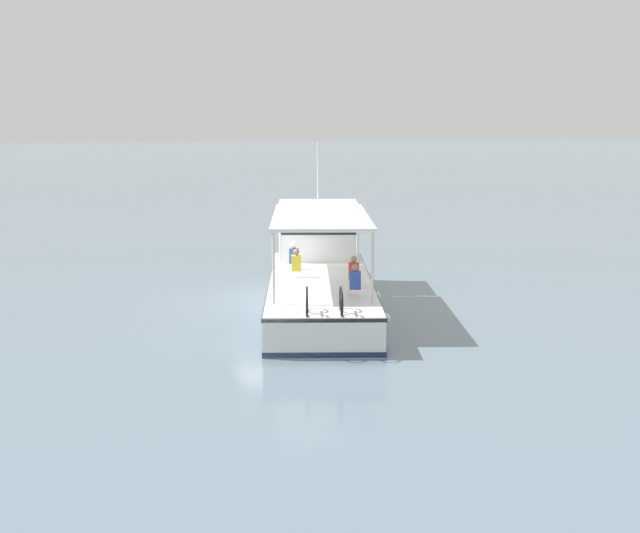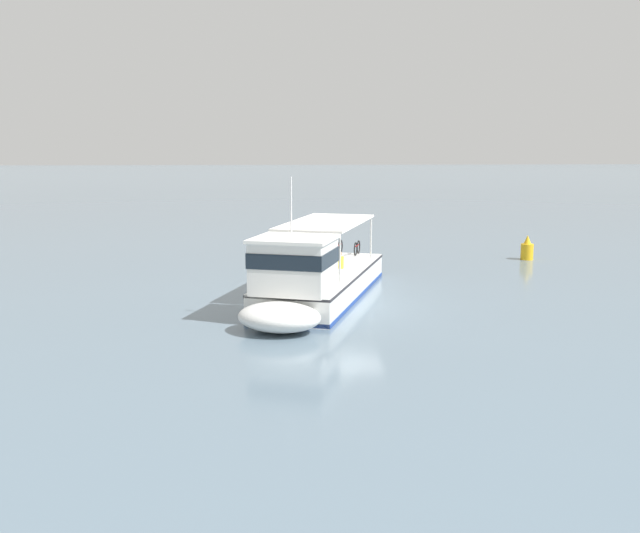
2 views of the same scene
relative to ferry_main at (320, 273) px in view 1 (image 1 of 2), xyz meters
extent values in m
plane|color=slate|center=(0.38, 1.51, -1.02)|extent=(400.00, 400.00, 0.00)
cube|color=white|center=(-1.53, 0.51, -0.47)|extent=(11.26, 6.41, 1.10)
ellipsoid|color=white|center=(4.36, -1.43, -0.47)|extent=(3.01, 3.48, 1.01)
cube|color=navy|center=(-1.53, 0.51, -0.92)|extent=(11.27, 6.45, 0.16)
cube|color=#2D2D33|center=(-1.53, 0.51, 0.00)|extent=(11.28, 6.47, 0.10)
cube|color=white|center=(2.65, -0.86, 1.03)|extent=(3.32, 3.40, 1.90)
cube|color=#19232D|center=(2.65, -0.86, 1.37)|extent=(3.38, 3.47, 0.56)
cube|color=white|center=(2.65, -0.86, 2.04)|extent=(3.52, 3.60, 0.12)
cube|color=white|center=(-1.96, 0.65, 2.13)|extent=(7.28, 4.89, 0.10)
cylinder|color=silver|center=(1.55, 0.93, 1.08)|extent=(0.08, 0.08, 2.00)
cylinder|color=silver|center=(0.70, -1.66, 1.08)|extent=(0.08, 0.08, 2.00)
cylinder|color=silver|center=(-4.63, 2.95, 1.08)|extent=(0.08, 0.08, 2.00)
cylinder|color=silver|center=(-5.47, 0.37, 1.08)|extent=(0.08, 0.08, 2.00)
cylinder|color=silver|center=(2.93, -0.96, 3.20)|extent=(0.06, 0.06, 2.20)
sphere|color=white|center=(1.14, -2.24, -0.52)|extent=(0.36, 0.36, 0.36)
sphere|color=white|center=(-1.99, -1.22, -0.52)|extent=(0.36, 0.36, 0.36)
sphere|color=white|center=(-4.94, -0.25, -0.52)|extent=(0.36, 0.36, 0.36)
torus|color=black|center=(-5.72, 2.35, 0.41)|extent=(0.65, 0.26, 0.66)
torus|color=black|center=(-6.38, 2.57, 0.41)|extent=(0.65, 0.26, 0.66)
cylinder|color=maroon|center=(-6.05, 2.46, 0.53)|extent=(0.68, 0.28, 0.06)
torus|color=black|center=(-6.00, 1.50, 0.41)|extent=(0.65, 0.26, 0.66)
torus|color=black|center=(-6.66, 1.72, 0.41)|extent=(0.65, 0.26, 0.66)
cylinder|color=maroon|center=(-6.33, 1.61, 0.53)|extent=(0.68, 0.28, 0.06)
cube|color=#2D4CA5|center=(-4.36, 0.44, 0.54)|extent=(0.31, 0.37, 0.52)
sphere|color=#9E7051|center=(-4.36, 0.44, 0.91)|extent=(0.20, 0.20, 0.20)
cube|color=red|center=(-2.97, -0.07, 0.54)|extent=(0.31, 0.37, 0.52)
sphere|color=#9E7051|center=(-2.97, -0.07, 0.91)|extent=(0.20, 0.20, 0.20)
cube|color=yellow|center=(-1.02, 1.15, 0.54)|extent=(0.31, 0.37, 0.52)
sphere|color=#9E7051|center=(-1.02, 1.15, 0.91)|extent=(0.20, 0.20, 0.20)
cube|color=#2D4CA5|center=(0.41, 0.77, 0.54)|extent=(0.31, 0.37, 0.52)
sphere|color=beige|center=(0.41, 0.77, 0.91)|extent=(0.20, 0.20, 0.20)
camera|label=1|loc=(-26.95, 9.41, 5.17)|focal=48.22mm
camera|label=2|loc=(28.41, -1.51, 5.45)|focal=40.00mm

